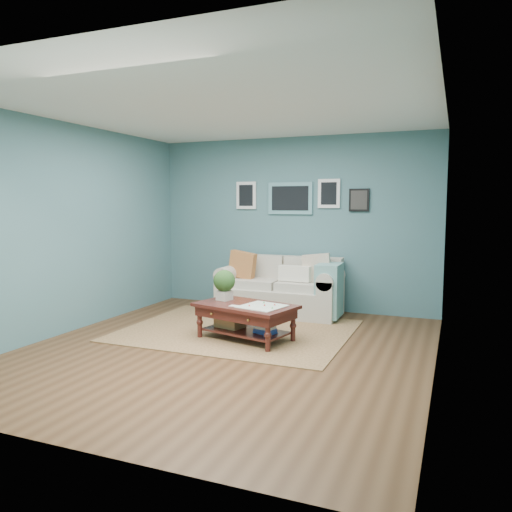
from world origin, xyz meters
The scene contains 4 objects.
room_shell centered at (0.00, 0.06, 1.36)m, with size 5.00×5.02×2.70m.
area_rug centered at (-0.23, 0.83, 0.01)m, with size 2.88×2.31×0.01m, color brown.
loveseat centered at (0.03, 2.02, 0.39)m, with size 1.86×0.85×0.96m.
coffee_table centered at (-0.01, 0.49, 0.37)m, with size 1.32×0.96×0.83m.
Camera 1 is at (2.40, -5.03, 1.67)m, focal length 35.00 mm.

